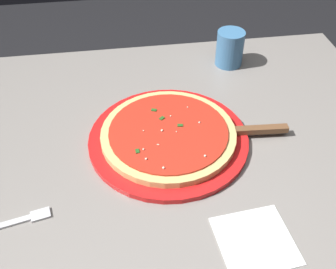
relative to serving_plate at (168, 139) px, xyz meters
The scene contains 7 objects.
restaurant_table 0.13m from the serving_plate, 87.96° to the right, with size 1.13×0.90×0.72m.
serving_plate is the anchor object (origin of this frame).
pizza 0.02m from the serving_plate, 121.46° to the right, with size 0.30×0.30×0.02m.
pizza_server 0.17m from the serving_plate, ahead, with size 0.22×0.08×0.01m.
cup_tall_drink 0.37m from the serving_plate, 53.51° to the left, with size 0.08×0.08×0.10m, color teal.
napkin_folded_right 0.30m from the serving_plate, 67.49° to the right, with size 0.13×0.13×0.00m, color white.
fork 0.38m from the serving_plate, 151.27° to the right, with size 0.19×0.06×0.00m.
Camera 1 is at (-0.10, -0.62, 1.34)m, focal length 42.17 mm.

